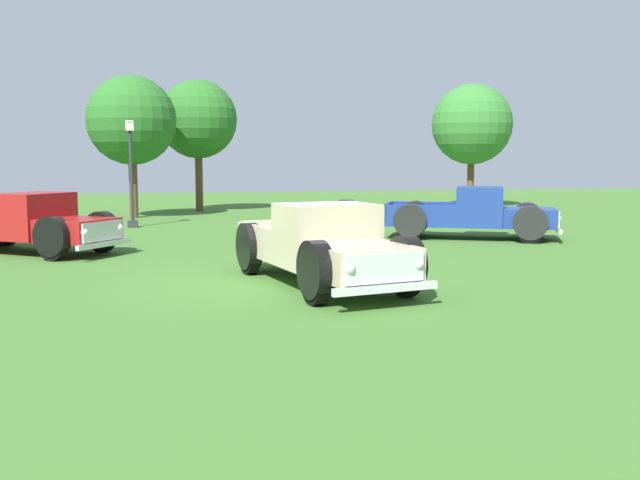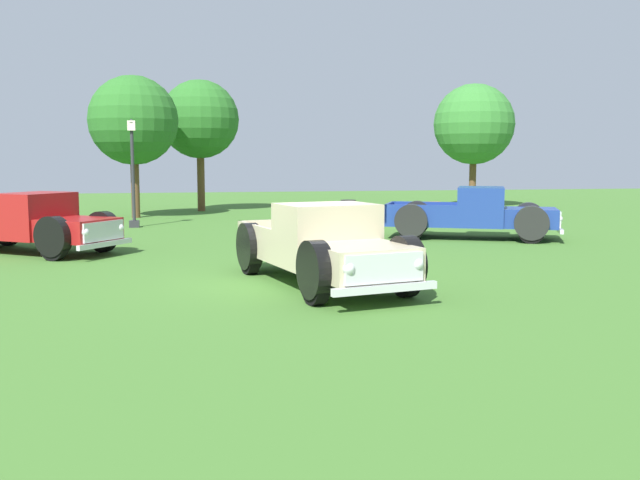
% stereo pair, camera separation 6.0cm
% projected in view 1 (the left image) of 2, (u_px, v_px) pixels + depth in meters
% --- Properties ---
extents(ground_plane, '(80.00, 80.00, 0.00)m').
position_uv_depth(ground_plane, '(299.00, 280.00, 14.69)').
color(ground_plane, '#3D6B28').
extents(pickup_truck_foreground, '(3.11, 5.68, 1.65)m').
position_uv_depth(pickup_truck_foreground, '(328.00, 248.00, 13.75)').
color(pickup_truck_foreground, '#C6B793').
rests_on(pickup_truck_foreground, ground_plane).
extents(pickup_truck_behind_left, '(5.67, 3.93, 1.64)m').
position_uv_depth(pickup_truck_behind_left, '(482.00, 214.00, 22.19)').
color(pickup_truck_behind_left, navy).
rests_on(pickup_truck_behind_left, ground_plane).
extents(pickup_truck_behind_right, '(5.42, 4.59, 1.63)m').
position_uv_depth(pickup_truck_behind_right, '(37.00, 225.00, 18.75)').
color(pickup_truck_behind_right, maroon).
rests_on(pickup_truck_behind_right, ground_plane).
extents(lamp_post_near, '(0.36, 0.36, 3.98)m').
position_uv_depth(lamp_post_near, '(131.00, 171.00, 25.78)').
color(lamp_post_near, '#2D2D33').
rests_on(lamp_post_near, ground_plane).
extents(picnic_table, '(1.82, 1.51, 0.78)m').
position_uv_depth(picnic_table, '(419.00, 209.00, 28.53)').
color(picnic_table, olive).
rests_on(picnic_table, ground_plane).
extents(trash_can, '(0.59, 0.59, 0.95)m').
position_uv_depth(trash_can, '(347.00, 212.00, 27.22)').
color(trash_can, '#4C4C51').
rests_on(trash_can, ground_plane).
extents(oak_tree_east, '(3.76, 3.76, 6.31)m').
position_uv_depth(oak_tree_east, '(198.00, 120.00, 33.72)').
color(oak_tree_east, brown).
rests_on(oak_tree_east, ground_plane).
extents(oak_tree_west, '(4.20, 4.20, 6.44)m').
position_uv_depth(oak_tree_west, '(472.00, 124.00, 36.74)').
color(oak_tree_west, brown).
rests_on(oak_tree_west, ground_plane).
extents(oak_tree_center, '(3.79, 3.79, 6.06)m').
position_uv_depth(oak_tree_center, '(131.00, 121.00, 29.87)').
color(oak_tree_center, brown).
rests_on(oak_tree_center, ground_plane).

